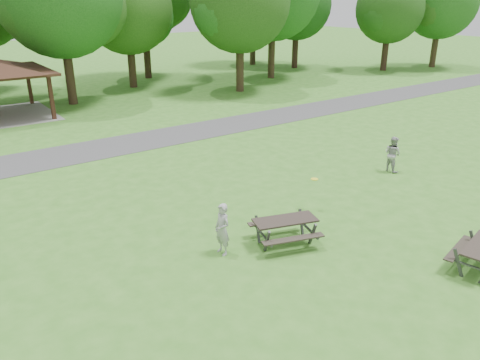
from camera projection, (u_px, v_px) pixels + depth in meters
name	position (u px, v px, depth m)	size (l,w,h in m)	color
ground	(298.00, 279.00, 12.27)	(160.00, 160.00, 0.00)	#387621
asphalt_path	(104.00, 148.00, 22.82)	(120.00, 3.20, 0.02)	#414043
tree_row_f	(128.00, 11.00, 36.03)	(7.35, 7.00, 9.55)	#2F1F15
tree_row_g	(241.00, 5.00, 34.22)	(7.77, 7.40, 10.25)	black
tree_row_i	(297.00, 7.00, 46.19)	(7.14, 6.80, 9.52)	black
tree_row_j	(390.00, 11.00, 44.68)	(6.72, 6.40, 8.96)	black
tree_flank_right	(441.00, 4.00, 46.61)	(7.56, 7.20, 9.97)	#302215
picnic_table_middle	(285.00, 225.00, 13.87)	(2.25, 2.01, 0.81)	black
frisbee_in_flight	(314.00, 179.00, 15.90)	(0.32, 0.32, 0.02)	yellow
frisbee_thrower	(222.00, 229.00, 13.24)	(0.56, 0.37, 1.55)	#A0A0A3
frisbee_catcher	(392.00, 154.00, 19.60)	(0.73, 0.57, 1.51)	#A4A4A6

